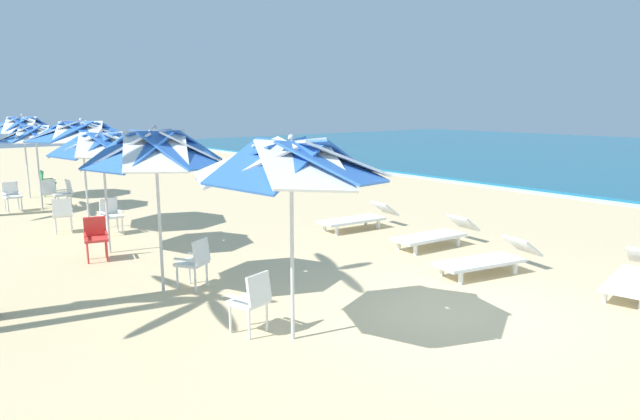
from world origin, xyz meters
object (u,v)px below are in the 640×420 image
(plastic_chair_1, at_px, (195,260))
(plastic_chair_4, at_px, (63,213))
(beach_umbrella_0, at_px, (291,162))
(plastic_chair_3, at_px, (111,213))
(plastic_chair_8, at_px, (46,181))
(beach_umbrella_1, at_px, (156,150))
(sun_lounger_2, at_px, (436,234))
(beach_umbrella_3, at_px, (82,132))
(plastic_chair_5, at_px, (48,192))
(sun_lounger_3, at_px, (358,218))
(plastic_chair_0, at_px, (252,299))
(beach_umbrella_4, at_px, (35,135))
(plastic_chair_7, at_px, (65,193))
(sun_lounger_0, at_px, (636,276))
(plastic_chair_6, at_px, (12,195))
(beach_umbrella_5, at_px, (23,126))
(plastic_chair_2, at_px, (96,236))
(beach_umbrella_2, at_px, (102,145))
(sun_lounger_1, at_px, (488,259))

(plastic_chair_1, distance_m, plastic_chair_4, 5.81)
(plastic_chair_4, bearing_deg, beach_umbrella_0, 4.60)
(plastic_chair_3, height_order, plastic_chair_8, same)
(beach_umbrella_1, bearing_deg, sun_lounger_2, 80.99)
(beach_umbrella_1, bearing_deg, plastic_chair_3, 170.84)
(beach_umbrella_3, height_order, plastic_chair_5, beach_umbrella_3)
(sun_lounger_3, bearing_deg, plastic_chair_0, -55.41)
(beach_umbrella_4, height_order, sun_lounger_3, beach_umbrella_4)
(plastic_chair_1, relative_size, plastic_chair_4, 1.00)
(plastic_chair_0, distance_m, beach_umbrella_3, 8.28)
(plastic_chair_7, xyz_separation_m, sun_lounger_0, (13.87, 5.27, -0.22))
(plastic_chair_8, bearing_deg, plastic_chair_6, -31.20)
(beach_umbrella_0, xyz_separation_m, plastic_chair_7, (-11.78, 0.23, -1.87))
(beach_umbrella_1, relative_size, plastic_chair_7, 3.20)
(plastic_chair_1, relative_size, plastic_chair_7, 1.00)
(beach_umbrella_5, bearing_deg, plastic_chair_1, 0.47)
(plastic_chair_1, relative_size, sun_lounger_3, 0.39)
(sun_lounger_3, bearing_deg, plastic_chair_4, -125.46)
(plastic_chair_3, relative_size, sun_lounger_2, 0.39)
(plastic_chair_3, relative_size, beach_umbrella_4, 0.34)
(plastic_chair_3, bearing_deg, beach_umbrella_4, -172.33)
(plastic_chair_3, bearing_deg, plastic_chair_0, -4.16)
(sun_lounger_0, bearing_deg, beach_umbrella_5, -161.28)
(plastic_chair_0, height_order, plastic_chair_1, same)
(beach_umbrella_1, xyz_separation_m, plastic_chair_4, (-5.60, -0.11, -1.87))
(sun_lounger_0, xyz_separation_m, sun_lounger_2, (-4.02, -0.19, 0.00))
(plastic_chair_2, distance_m, plastic_chair_8, 9.33)
(plastic_chair_4, xyz_separation_m, plastic_chair_5, (-3.84, 0.57, 0.00))
(beach_umbrella_3, bearing_deg, beach_umbrella_4, -174.80)
(beach_umbrella_0, relative_size, sun_lounger_0, 1.22)
(beach_umbrella_0, height_order, plastic_chair_0, beach_umbrella_0)
(beach_umbrella_2, xyz_separation_m, plastic_chair_4, (-2.52, -0.26, -1.76))
(plastic_chair_1, height_order, plastic_chair_3, same)
(plastic_chair_2, distance_m, beach_umbrella_3, 3.63)
(beach_umbrella_3, bearing_deg, sun_lounger_0, 27.62)
(plastic_chair_2, xyz_separation_m, sun_lounger_1, (5.50, 5.29, -0.22))
(plastic_chair_5, bearing_deg, beach_umbrella_4, -38.04)
(plastic_chair_6, bearing_deg, beach_umbrella_3, 14.85)
(plastic_chair_5, relative_size, sun_lounger_2, 0.39)
(plastic_chair_1, height_order, beach_umbrella_4, beach_umbrella_4)
(beach_umbrella_0, relative_size, plastic_chair_2, 3.13)
(beach_umbrella_4, bearing_deg, plastic_chair_8, 164.55)
(beach_umbrella_1, bearing_deg, plastic_chair_4, -178.88)
(beach_umbrella_3, distance_m, plastic_chair_4, 2.02)
(plastic_chair_3, bearing_deg, plastic_chair_2, -25.38)
(beach_umbrella_1, distance_m, sun_lounger_1, 6.15)
(beach_umbrella_1, distance_m, sun_lounger_2, 6.31)
(beach_umbrella_2, distance_m, plastic_chair_8, 9.07)
(plastic_chair_1, bearing_deg, sun_lounger_2, 81.99)
(beach_umbrella_3, height_order, plastic_chair_7, beach_umbrella_3)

